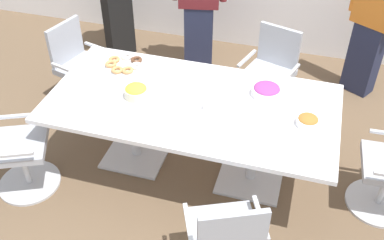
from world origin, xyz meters
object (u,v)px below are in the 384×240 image
(snack_bowl_pretzels, at_px, (308,121))
(napkin_pile, at_px, (215,103))
(conference_table, at_px, (192,113))
(donut_platter, at_px, (124,64))
(office_chair_1, at_px, (269,78))
(person_standing_2, at_px, (375,17))
(snack_bowl_candy_mix, at_px, (267,90))
(snack_bowl_chips_yellow, at_px, (136,91))
(office_chair_2, at_px, (81,71))
(office_chair_3, at_px, (13,151))

(snack_bowl_pretzels, distance_m, napkin_pile, 0.75)
(conference_table, height_order, donut_platter, donut_platter)
(office_chair_1, relative_size, person_standing_2, 0.53)
(office_chair_1, bearing_deg, snack_bowl_candy_mix, 111.63)
(person_standing_2, height_order, snack_bowl_pretzels, person_standing_2)
(snack_bowl_chips_yellow, height_order, napkin_pile, snack_bowl_chips_yellow)
(office_chair_2, height_order, snack_bowl_candy_mix, office_chair_2)
(snack_bowl_candy_mix, height_order, napkin_pile, snack_bowl_candy_mix)
(person_standing_2, xyz_separation_m, snack_bowl_candy_mix, (-0.87, -1.46, -0.09))
(snack_bowl_chips_yellow, bearing_deg, office_chair_3, -147.59)
(office_chair_1, distance_m, person_standing_2, 1.25)
(office_chair_3, distance_m, snack_bowl_candy_mix, 2.19)
(conference_table, xyz_separation_m, snack_bowl_candy_mix, (0.57, 0.26, 0.17))
(office_chair_2, distance_m, napkin_pile, 1.75)
(office_chair_3, distance_m, donut_platter, 1.23)
(snack_bowl_candy_mix, bearing_deg, office_chair_3, -155.09)
(snack_bowl_chips_yellow, bearing_deg, person_standing_2, 43.04)
(office_chair_2, height_order, snack_bowl_chips_yellow, office_chair_2)
(snack_bowl_pretzels, distance_m, snack_bowl_candy_mix, 0.48)
(office_chair_1, bearing_deg, napkin_pile, 90.52)
(office_chair_3, bearing_deg, snack_bowl_pretzels, 80.18)
(conference_table, xyz_separation_m, snack_bowl_chips_yellow, (-0.47, -0.07, 0.18))
(office_chair_3, bearing_deg, napkin_pile, 87.63)
(conference_table, distance_m, office_chair_3, 1.54)
(office_chair_2, height_order, napkin_pile, office_chair_2)
(person_standing_2, relative_size, donut_platter, 4.91)
(person_standing_2, bearing_deg, conference_table, 80.94)
(conference_table, xyz_separation_m, office_chair_2, (-1.39, 0.63, -0.22))
(snack_bowl_candy_mix, height_order, donut_platter, snack_bowl_candy_mix)
(conference_table, distance_m, snack_bowl_candy_mix, 0.65)
(conference_table, bearing_deg, office_chair_1, 63.93)
(office_chair_2, relative_size, snack_bowl_pretzels, 5.22)
(conference_table, bearing_deg, person_standing_2, 49.92)
(donut_platter, bearing_deg, snack_bowl_chips_yellow, -55.41)
(snack_bowl_pretzels, relative_size, snack_bowl_chips_yellow, 0.87)
(person_standing_2, bearing_deg, snack_bowl_candy_mix, 90.13)
(office_chair_1, bearing_deg, snack_bowl_chips_yellow, 66.05)
(snack_bowl_candy_mix, bearing_deg, snack_bowl_pretzels, -39.45)
(office_chair_1, distance_m, snack_bowl_candy_mix, 0.89)
(snack_bowl_candy_mix, xyz_separation_m, donut_platter, (-1.33, 0.08, -0.03))
(conference_table, relative_size, donut_platter, 6.90)
(snack_bowl_pretzels, distance_m, donut_platter, 1.74)
(office_chair_1, relative_size, office_chair_2, 1.00)
(conference_table, relative_size, snack_bowl_chips_yellow, 11.93)
(office_chair_2, distance_m, office_chair_3, 1.27)
(conference_table, height_order, person_standing_2, person_standing_2)
(office_chair_2, distance_m, snack_bowl_candy_mix, 2.04)
(office_chair_1, bearing_deg, snack_bowl_pretzels, 128.72)
(napkin_pile, bearing_deg, office_chair_1, 73.23)
(conference_table, distance_m, snack_bowl_chips_yellow, 0.50)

